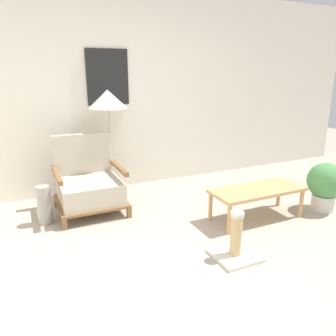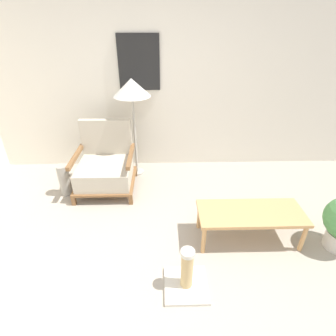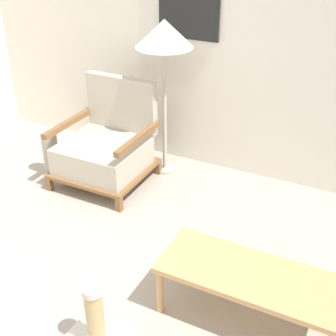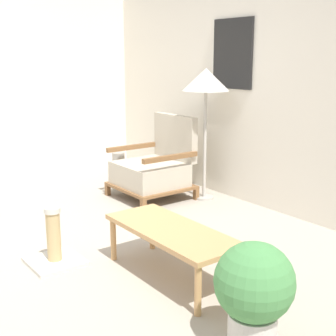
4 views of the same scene
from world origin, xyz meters
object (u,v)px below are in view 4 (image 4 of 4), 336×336
Objects in this scene: vase at (119,171)px; armchair at (154,168)px; floor_lamp at (206,84)px; scratching_post at (54,247)px; potted_plant at (254,289)px; coffee_table at (172,234)px.

armchair is at bearing 15.34° from vase.
floor_lamp is 3.18× the size of scratching_post.
potted_plant is at bearing -35.47° from floor_lamp.
vase is (-0.53, -0.14, -0.11)m from armchair.
scratching_post is at bearing -164.99° from potted_plant.
armchair reaches higher than coffee_table.
potted_plant reaches higher than coffee_table.
floor_lamp reaches higher than coffee_table.
floor_lamp is 2.85m from potted_plant.
floor_lamp is 1.48m from vase.
scratching_post is at bearing -140.84° from coffee_table.
vase is (-0.91, -0.54, -1.03)m from floor_lamp.
potted_plant is (3.10, -1.02, 0.12)m from vase.
coffee_table is 2.37m from vase.
coffee_table is (1.29, -1.42, -0.93)m from floor_lamp.
floor_lamp is at bearing 30.81° from vase.
armchair is 0.83× the size of coffee_table.
scratching_post is (1.49, -1.45, -0.09)m from vase.
armchair is at bearing 155.63° from potted_plant.
floor_lamp is 3.24× the size of vase.
floor_lamp reaches higher than potted_plant.
armchair reaches higher than vase.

